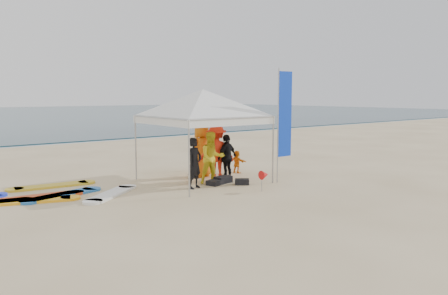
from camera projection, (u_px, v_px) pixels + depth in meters
ground at (271, 201)px, 12.02m from camera, size 120.00×120.00×0.00m
shoreline_foam at (60, 143)px, 26.26m from camera, size 160.00×1.20×0.01m
person_black_a at (195, 163)px, 13.52m from camera, size 0.67×0.55×1.59m
person_yellow at (212, 158)px, 14.22m from camera, size 0.99×0.87×1.71m
person_orange_a at (216, 152)px, 14.91m from camera, size 1.40×1.10×1.90m
person_black_b at (227, 157)px, 14.83m from camera, size 0.98×0.59×1.57m
person_orange_b at (202, 150)px, 15.41m from camera, size 1.04×0.78×1.92m
person_seated at (237, 162)px, 16.24m from camera, size 0.35×0.81×0.84m
canopy_tent at (203, 90)px, 14.38m from camera, size 4.67×4.67×3.52m
feather_flag at (284, 116)px, 14.37m from camera, size 0.63×0.04×3.77m
marker_pennant at (265, 175)px, 13.16m from camera, size 0.28×0.28×0.64m
gear_pile at (225, 181)px, 14.33m from camera, size 1.29×1.21×0.22m
surfboard_spread at (28, 198)px, 12.18m from camera, size 5.75×3.42×0.07m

